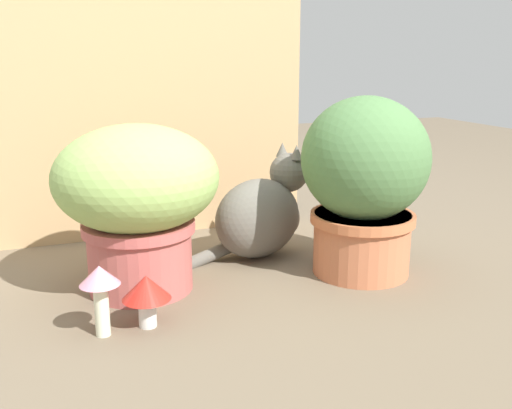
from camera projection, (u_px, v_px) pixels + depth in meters
name	position (u px, v px, depth m)	size (l,w,h in m)	color
ground_plane	(201.00, 288.00, 1.42)	(6.00, 6.00, 0.00)	brown
cardboard_backdrop	(143.00, 111.00, 1.76)	(1.01, 0.03, 0.77)	tan
grass_planter	(137.00, 196.00, 1.36)	(0.38, 0.38, 0.40)	#B55953
leafy_planter	(364.00, 180.00, 1.47)	(0.32, 0.32, 0.45)	#C26E49
cat	(263.00, 213.00, 1.62)	(0.39, 0.24, 0.32)	#615D54
mushroom_ornament_red	(146.00, 291.00, 1.21)	(0.10, 0.10, 0.11)	silver
mushroom_ornament_pink	(100.00, 285.00, 1.16)	(0.08, 0.08, 0.15)	#E6E9C6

